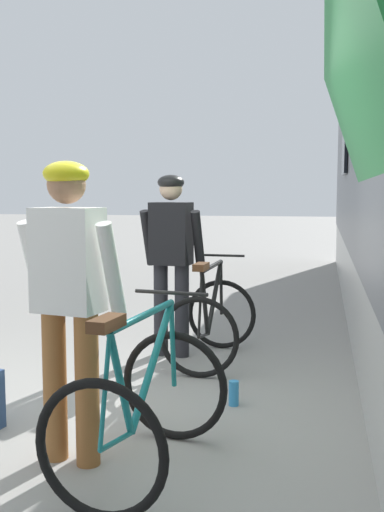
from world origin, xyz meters
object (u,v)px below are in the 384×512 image
cyclist_far_in_white (69,285)px  water_bottle_near_the_bikes (234,393)px  cyclist_near_in_dark (171,249)px  bicycle_far_teal (142,406)px  bicycle_near_black (211,320)px

cyclist_far_in_white → water_bottle_near_the_bikes: size_ratio=9.40×
water_bottle_near_the_bikes → cyclist_near_in_dark: bearing=122.7°
bicycle_far_teal → water_bottle_near_the_bikes: size_ratio=6.08×
cyclist_near_in_dark → water_bottle_near_the_bikes: bearing=-57.3°
cyclist_near_in_dark → bicycle_far_teal: 2.58m
cyclist_far_in_white → bicycle_far_teal: bearing=-9.6°
cyclist_near_in_dark → bicycle_near_black: (0.42, -0.14, -0.65)m
bicycle_far_teal → water_bottle_near_the_bikes: (0.34, 1.21, -0.31)m
cyclist_far_in_white → bicycle_far_teal: (0.46, -0.08, -0.65)m
water_bottle_near_the_bikes → bicycle_far_teal: bearing=-105.7°
cyclist_near_in_dark → bicycle_far_teal: bearing=-79.3°
bicycle_near_black → cyclist_near_in_dark: bearing=161.3°
cyclist_far_in_white → water_bottle_near_the_bikes: (0.80, 1.13, -0.96)m
cyclist_near_in_dark → cyclist_far_in_white: bearing=-89.9°
cyclist_near_in_dark → water_bottle_near_the_bikes: (0.80, -1.25, -0.96)m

